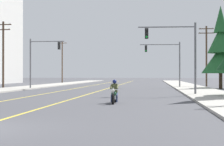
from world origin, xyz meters
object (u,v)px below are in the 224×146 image
(utility_pole_left_near, at_px, (3,52))
(utility_pole_right_far, at_px, (206,54))
(traffic_signal_mid_right, at_px, (168,57))
(utility_pole_left_far, at_px, (62,61))
(traffic_signal_near_left, at_px, (40,56))
(motorcycle_with_rider, at_px, (114,94))
(conifer_tree_right_verge_far, at_px, (221,51))
(traffic_signal_near_right, at_px, (179,47))

(utility_pole_left_near, distance_m, utility_pole_right_far, 29.12)
(traffic_signal_mid_right, distance_m, utility_pole_left_far, 34.68)
(traffic_signal_mid_right, bearing_deg, utility_pole_left_far, 128.38)
(traffic_signal_mid_right, height_order, utility_pole_left_near, utility_pole_left_near)
(traffic_signal_near_left, relative_size, traffic_signal_mid_right, 1.00)
(motorcycle_with_rider, relative_size, traffic_signal_mid_right, 0.35)
(utility_pole_left_near, bearing_deg, motorcycle_with_rider, -53.67)
(motorcycle_with_rider, bearing_deg, utility_pole_left_near, 126.33)
(utility_pole_right_far, distance_m, conifer_tree_right_verge_far, 8.37)
(utility_pole_left_near, distance_m, utility_pole_left_far, 31.46)
(utility_pole_left_near, relative_size, utility_pole_right_far, 0.96)
(utility_pole_right_far, xyz_separation_m, utility_pole_left_far, (-27.44, 21.28, -0.20))
(motorcycle_with_rider, height_order, traffic_signal_near_left, traffic_signal_near_left)
(traffic_signal_mid_right, bearing_deg, motorcycle_with_rider, -99.02)
(utility_pole_left_near, xyz_separation_m, utility_pole_left_far, (-0.16, 31.46, 0.01))
(traffic_signal_mid_right, bearing_deg, traffic_signal_near_right, -89.44)
(utility_pole_right_far, bearing_deg, utility_pole_left_far, 142.21)
(traffic_signal_near_left, bearing_deg, traffic_signal_near_right, -36.77)
(motorcycle_with_rider, relative_size, traffic_signal_near_left, 0.35)
(motorcycle_with_rider, relative_size, traffic_signal_near_right, 0.35)
(utility_pole_right_far, bearing_deg, traffic_signal_near_right, -103.37)
(traffic_signal_near_left, distance_m, utility_pole_right_far, 24.92)
(motorcycle_with_rider, xyz_separation_m, traffic_signal_near_left, (-11.44, 21.12, 3.48))
(traffic_signal_mid_right, bearing_deg, utility_pole_right_far, 44.93)
(traffic_signal_near_left, height_order, traffic_signal_mid_right, same)
(utility_pole_left_near, distance_m, conifer_tree_right_verge_far, 27.92)
(traffic_signal_near_right, bearing_deg, conifer_tree_right_verge_far, 68.21)
(conifer_tree_right_verge_far, bearing_deg, traffic_signal_near_left, -170.19)
(utility_pole_left_near, bearing_deg, traffic_signal_near_left, -19.90)
(utility_pole_right_far, bearing_deg, utility_pole_left_near, -159.53)
(motorcycle_with_rider, height_order, utility_pole_left_far, utility_pole_left_far)
(traffic_signal_near_left, distance_m, traffic_signal_mid_right, 17.01)
(traffic_signal_near_left, xyz_separation_m, utility_pole_left_near, (-5.57, 2.02, 0.63))
(traffic_signal_near_left, relative_size, utility_pole_left_far, 0.69)
(motorcycle_with_rider, distance_m, traffic_signal_near_left, 24.27)
(utility_pole_right_far, bearing_deg, conifer_tree_right_verge_far, -86.05)
(conifer_tree_right_verge_far, bearing_deg, traffic_signal_near_right, -111.79)
(traffic_signal_near_right, bearing_deg, motorcycle_with_rider, -116.27)
(utility_pole_left_far, bearing_deg, utility_pole_left_near, -89.71)
(motorcycle_with_rider, xyz_separation_m, traffic_signal_mid_right, (4.35, 27.42, 3.54))
(traffic_signal_near_left, xyz_separation_m, traffic_signal_mid_right, (15.80, 6.30, 0.07))
(traffic_signal_near_right, height_order, utility_pole_left_near, utility_pole_left_near)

